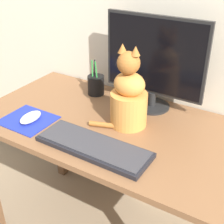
# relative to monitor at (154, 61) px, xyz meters

# --- Properties ---
(desk) EXTENTS (1.25, 0.64, 0.73)m
(desk) POSITION_rel_monitor_xyz_m (-0.06, -0.22, -0.33)
(desk) COLOR brown
(desk) RESTS_ON ground_plane
(monitor) EXTENTS (0.47, 0.17, 0.43)m
(monitor) POSITION_rel_monitor_xyz_m (0.00, 0.00, 0.00)
(monitor) COLOR black
(monitor) RESTS_ON desk
(keyboard) EXTENTS (0.45, 0.16, 0.02)m
(keyboard) POSITION_rel_monitor_xyz_m (-0.05, -0.42, -0.22)
(keyboard) COLOR black
(keyboard) RESTS_ON desk
(mousepad_left) EXTENTS (0.22, 0.19, 0.00)m
(mousepad_left) POSITION_rel_monitor_xyz_m (-0.41, -0.39, -0.23)
(mousepad_left) COLOR #1E2D9E
(mousepad_left) RESTS_ON desk
(computer_mouse_left) EXTENTS (0.06, 0.11, 0.04)m
(computer_mouse_left) POSITION_rel_monitor_xyz_m (-0.39, -0.39, -0.20)
(computer_mouse_left) COLOR white
(computer_mouse_left) RESTS_ON mousepad_left
(cat) EXTENTS (0.22, 0.19, 0.35)m
(cat) POSITION_rel_monitor_xyz_m (-0.02, -0.19, -0.10)
(cat) COLOR #D6893D
(cat) RESTS_ON desk
(pen_cup) EXTENTS (0.08, 0.08, 0.18)m
(pen_cup) POSITION_rel_monitor_xyz_m (-0.30, -0.02, -0.18)
(pen_cup) COLOR black
(pen_cup) RESTS_ON desk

